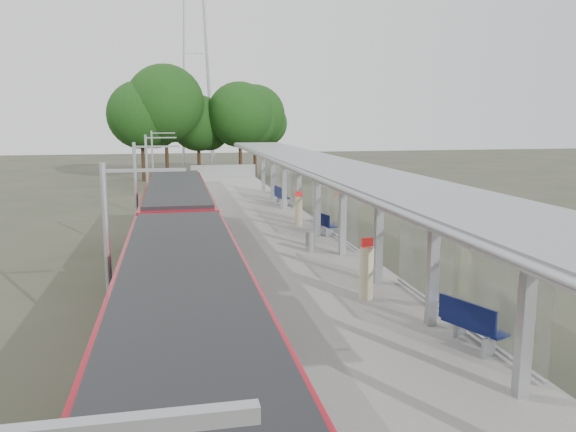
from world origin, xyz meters
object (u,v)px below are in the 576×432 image
object	(u,v)px
bench_mid	(324,223)
train	(180,257)
bench_near	(471,323)
info_pillar_far	(299,211)
litter_bin	(310,242)
info_pillar_near	(366,273)
bench_far	(281,195)

from	to	relation	value
bench_mid	train	bearing A→B (deg)	-144.58
bench_near	bench_mid	world-z (taller)	bench_near
train	info_pillar_far	bearing A→B (deg)	58.25
litter_bin	train	bearing A→B (deg)	-142.10
info_pillar_near	litter_bin	xyz separation A→B (m)	(-0.18, 6.34, -0.41)
bench_mid	info_pillar_far	world-z (taller)	info_pillar_far
bench_near	bench_mid	xyz separation A→B (m)	(0.10, 13.71, -0.07)
bench_far	info_pillar_far	bearing A→B (deg)	-99.88
bench_near	bench_far	bearing A→B (deg)	68.58
litter_bin	info_pillar_near	bearing A→B (deg)	-88.33
bench_far	info_pillar_near	distance (m)	19.16
bench_far	info_pillar_near	xyz separation A→B (m)	(-1.02, -19.13, 0.22)
train	bench_far	distance (m)	18.20
bench_far	info_pillar_near	bearing A→B (deg)	-99.67
litter_bin	bench_far	bearing A→B (deg)	84.60
bench_mid	info_pillar_near	distance (m)	9.83
bench_near	litter_bin	bearing A→B (deg)	75.92
info_pillar_far	bench_mid	bearing A→B (deg)	-74.93
train	bench_far	xyz separation A→B (m)	(6.57, 16.96, -0.44)
bench_far	bench_near	bearing A→B (deg)	-96.07
bench_far	info_pillar_near	size ratio (longest dim) A/B	0.91
info_pillar_near	train	bearing A→B (deg)	146.52
bench_near	info_pillar_near	bearing A→B (deg)	85.39
info_pillar_near	bench_near	bearing A→B (deg)	-84.83
info_pillar_far	litter_bin	xyz separation A→B (m)	(-0.81, -5.80, -0.34)
bench_far	info_pillar_far	distance (m)	7.00
info_pillar_near	litter_bin	distance (m)	6.36
bench_near	litter_bin	distance (m)	10.41
bench_mid	litter_bin	size ratio (longest dim) A/B	1.81
bench_mid	info_pillar_near	xyz separation A→B (m)	(-1.34, -9.73, 0.30)
bench_far	litter_bin	world-z (taller)	bench_far
train	bench_far	size ratio (longest dim) A/B	15.91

